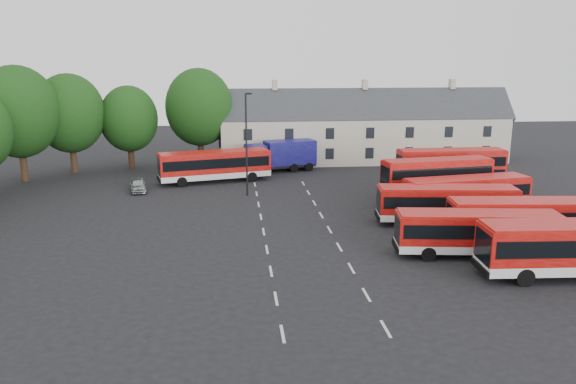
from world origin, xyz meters
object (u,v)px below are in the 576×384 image
box_truck (282,154)px  lamppost (247,142)px  bus_dd_south (436,178)px  silver_car (138,185)px

box_truck → lamppost: bearing=-126.3°
bus_dd_south → box_truck: bearing=120.3°
bus_dd_south → lamppost: lamppost is taller
bus_dd_south → lamppost: (-16.59, 4.56, 2.83)m
lamppost → box_truck: bearing=69.4°
silver_car → lamppost: 11.78m
silver_car → lamppost: lamppost is taller
box_truck → lamppost: size_ratio=0.87×
bus_dd_south → box_truck: bus_dd_south is taller
silver_car → lamppost: size_ratio=0.39×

